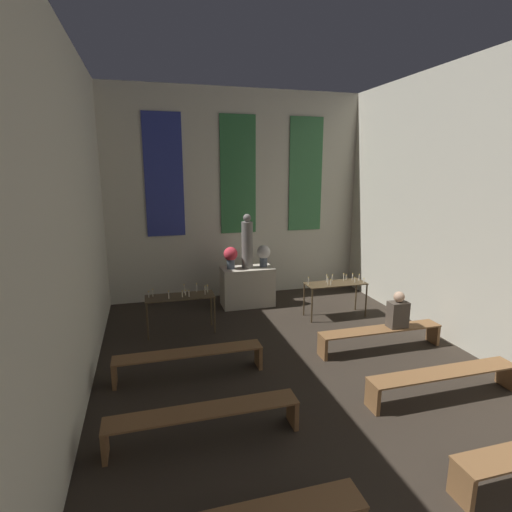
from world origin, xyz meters
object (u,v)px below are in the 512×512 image
object	(u,v)px
flower_vase_right	(263,254)
pew_back_left	(189,357)
candle_rack_left	(180,300)
statue	(247,243)
candle_rack_right	(336,287)
pew_back_right	(380,334)
altar	(247,286)
pew_third_left	(204,417)
person_seated	(398,312)
pew_third_right	(444,378)
flower_vase_left	(231,256)

from	to	relation	value
flower_vase_right	pew_back_left	distance (m)	3.94
candle_rack_left	pew_back_left	bearing A→B (deg)	-90.96
statue	candle_rack_right	world-z (taller)	statue
statue	candle_rack_left	size ratio (longest dim) A/B	0.95
flower_vase_right	pew_back_left	xyz separation A→B (m)	(-2.20, -3.12, -0.97)
candle_rack_left	pew_back_right	bearing A→B (deg)	-27.49
altar	statue	world-z (taller)	statue
candle_rack_left	pew_back_left	size ratio (longest dim) A/B	0.58
pew_third_left	pew_back_left	size ratio (longest dim) A/B	1.00
flower_vase_right	candle_rack_left	size ratio (longest dim) A/B	0.39
candle_rack_left	candle_rack_right	bearing A→B (deg)	-0.00
flower_vase_right	person_seated	world-z (taller)	flower_vase_right
flower_vase_right	altar	bearing A→B (deg)	180.00
candle_rack_left	altar	bearing A→B (deg)	36.10
pew_back_right	person_seated	distance (m)	0.53
pew_third_left	pew_third_right	world-z (taller)	same
flower_vase_right	pew_back_left	size ratio (longest dim) A/B	0.22
flower_vase_right	pew_back_right	xyz separation A→B (m)	(1.37, -3.12, -0.97)
statue	pew_third_left	bearing A→B (deg)	-110.43
altar	pew_back_left	bearing A→B (deg)	-119.77
candle_rack_left	pew_back_left	distance (m)	1.88
candle_rack_right	pew_third_left	world-z (taller)	candle_rack_right
flower_vase_left	pew_back_left	distance (m)	3.54
statue	candle_rack_left	xyz separation A→B (m)	(-1.75, -1.28, -0.88)
candle_rack_left	candle_rack_right	world-z (taller)	candle_rack_left
pew_back_right	altar	bearing A→B (deg)	119.77
candle_rack_left	pew_back_left	world-z (taller)	candle_rack_left
altar	pew_back_right	world-z (taller)	altar
pew_third_right	statue	bearing A→B (deg)	110.43
candle_rack_right	pew_third_right	xyz separation A→B (m)	(0.02, -3.51, -0.38)
altar	pew_back_right	size ratio (longest dim) A/B	0.53
pew_third_right	pew_back_left	world-z (taller)	same
statue	pew_third_left	size ratio (longest dim) A/B	0.55
altar	candle_rack_right	size ratio (longest dim) A/B	0.91
pew_third_left	person_seated	distance (m)	4.28
candle_rack_left	pew_third_right	distance (m)	5.00
flower_vase_left	candle_rack_left	xyz separation A→B (m)	(-1.34, -1.28, -0.59)
flower_vase_right	pew_third_right	bearing A→B (deg)	-74.05
pew_third_right	person_seated	world-z (taller)	person_seated
pew_third_right	pew_back_right	world-z (taller)	same
altar	flower_vase_right	size ratio (longest dim) A/B	2.36
candle_rack_left	pew_third_left	distance (m)	3.54
pew_third_left	flower_vase_right	bearing A→B (deg)	65.34
flower_vase_left	flower_vase_right	world-z (taller)	same
pew_third_right	person_seated	distance (m)	1.75
flower_vase_left	candle_rack_left	distance (m)	1.94
statue	pew_back_left	bearing A→B (deg)	-119.77
candle_rack_left	flower_vase_left	bearing A→B (deg)	43.69
candle_rack_left	pew_back_left	xyz separation A→B (m)	(-0.03, -1.84, -0.38)
statue	candle_rack_right	distance (m)	2.35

